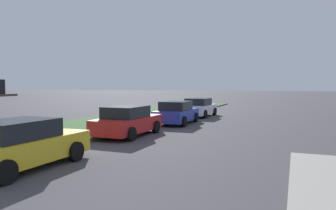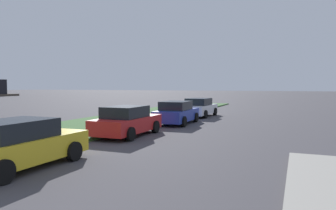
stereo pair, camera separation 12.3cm
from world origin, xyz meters
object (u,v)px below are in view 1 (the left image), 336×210
parked_car_red (128,121)px  parked_car_yellow (20,145)px  parked_car_blue (177,113)px  parked_car_white (199,108)px

parked_car_red → parked_car_yellow: bearing=-179.5°
parked_car_yellow → parked_car_blue: 12.14m
parked_car_yellow → parked_car_blue: size_ratio=0.99×
parked_car_white → parked_car_red: bearing=179.2°
parked_car_yellow → parked_car_red: size_ratio=1.00×
parked_car_yellow → parked_car_blue: (12.13, -0.44, 0.00)m
parked_car_red → parked_car_blue: same height
parked_car_yellow → parked_car_red: same height
parked_car_red → parked_car_white: same height
parked_car_blue → parked_car_white: same height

